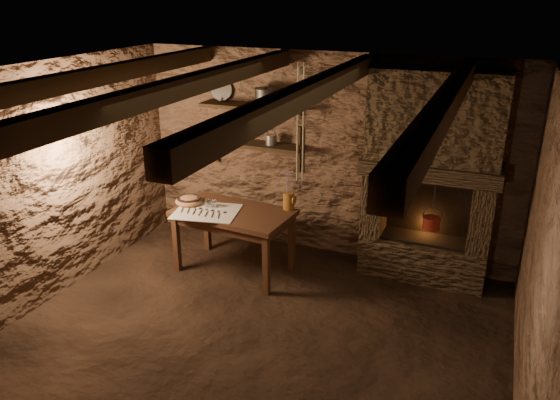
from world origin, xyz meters
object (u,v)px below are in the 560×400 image
at_px(work_table, 234,238).
at_px(wooden_bowl, 189,201).
at_px(stoneware_jug, 289,193).
at_px(iron_stockpot, 266,98).
at_px(red_pot, 431,222).

distance_m(work_table, wooden_bowl, 0.67).
xyz_separation_m(stoneware_jug, iron_stockpot, (-0.47, 0.45, 0.94)).
xyz_separation_m(wooden_bowl, iron_stockpot, (0.64, 0.74, 1.09)).
relative_size(stoneware_jug, iron_stockpot, 1.79).
height_order(wooden_bowl, red_pot, red_pot).
bearing_deg(red_pot, stoneware_jug, -167.72).
bearing_deg(red_pot, wooden_bowl, -166.65).
distance_m(wooden_bowl, red_pot, 2.70).
distance_m(stoneware_jug, wooden_bowl, 1.16).
distance_m(work_table, red_pot, 2.18).
bearing_deg(iron_stockpot, red_pot, -3.46).
bearing_deg(wooden_bowl, work_table, 1.13).
relative_size(work_table, iron_stockpot, 5.44).
height_order(work_table, stoneware_jug, stoneware_jug).
bearing_deg(red_pot, work_table, -163.52).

